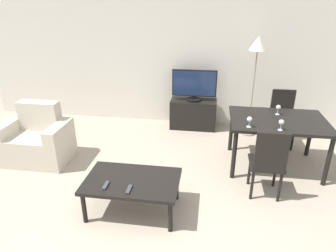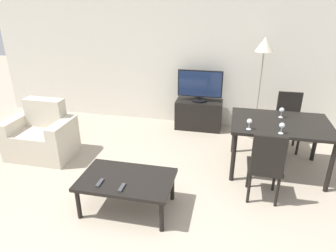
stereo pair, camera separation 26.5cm
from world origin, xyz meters
name	(u,v)px [view 2 (the right image)]	position (x,y,z in m)	size (l,w,h in m)	color
wall_back	(181,53)	(0.00, 3.53, 1.35)	(7.46, 0.06, 2.70)	silver
armchair	(42,137)	(-1.83, 1.67, 0.31)	(0.97, 0.64, 0.87)	beige
tv_stand	(199,115)	(0.41, 3.25, 0.27)	(0.85, 0.41, 0.54)	black
tv	(200,86)	(0.41, 3.25, 0.83)	(0.80, 0.28, 0.57)	black
coffee_table	(127,181)	(-0.11, 0.73, 0.37)	(1.06, 0.67, 0.42)	black
dining_table	(280,128)	(1.67, 2.00, 0.66)	(1.31, 0.94, 0.74)	black
dining_chair_near	(266,165)	(1.44, 1.22, 0.50)	(0.40, 0.40, 0.92)	black
dining_chair_far	(288,119)	(1.90, 2.79, 0.50)	(0.40, 0.40, 0.92)	black
floor_lamp	(264,53)	(1.43, 3.09, 1.47)	(0.29, 0.29, 1.73)	gray
remote_primary	(100,183)	(-0.35, 0.56, 0.43)	(0.04, 0.15, 0.02)	#38383D
remote_secondary	(122,188)	(-0.09, 0.53, 0.43)	(0.04, 0.15, 0.02)	#38383D
wine_glass_left	(282,126)	(1.62, 1.62, 0.84)	(0.07, 0.07, 0.15)	silver
wine_glass_center	(282,111)	(1.68, 2.19, 0.84)	(0.07, 0.07, 0.15)	silver
wine_glass_right	(249,122)	(1.23, 1.67, 0.84)	(0.07, 0.07, 0.15)	silver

